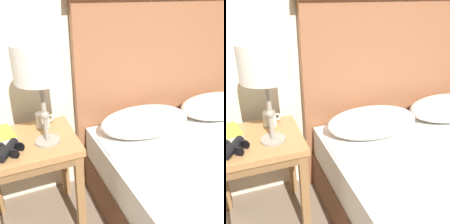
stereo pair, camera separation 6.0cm
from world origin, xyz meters
TOP-DOWN VIEW (x-y plane):
  - nightstand at (-0.50, 0.71)m, footprint 0.51×0.43m
  - table_lamp at (-0.40, 0.65)m, footprint 0.24×0.24m
  - book_on_nightstand at (-0.63, 0.79)m, footprint 0.17×0.21m
  - binoculars_pair at (-0.60, 0.61)m, footprint 0.16×0.16m
  - coffee_mug at (-0.39, 0.83)m, footprint 0.10×0.08m

SIDE VIEW (x-z plane):
  - nightstand at x=-0.50m, z-range 0.20..0.78m
  - book_on_nightstand at x=-0.63m, z-range 0.58..0.62m
  - binoculars_pair at x=-0.60m, z-range 0.58..0.63m
  - coffee_mug at x=-0.39m, z-range 0.59..0.67m
  - table_lamp at x=-0.40m, z-range 0.74..1.25m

